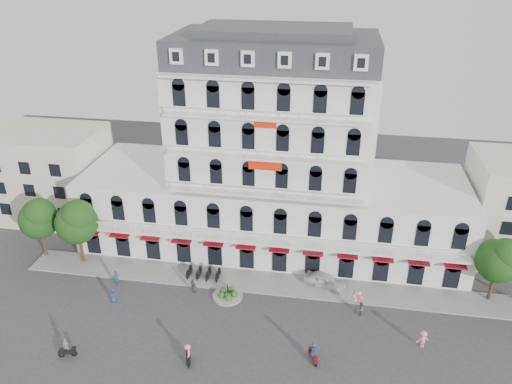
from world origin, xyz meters
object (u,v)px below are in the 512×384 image
object	(u,v)px
rider_west	(67,349)
balloon_vendor	(359,304)
rider_east	(313,352)
rider_center	(188,354)
parked_car	(325,280)

from	to	relation	value
rider_west	balloon_vendor	xyz separation A→B (m)	(25.94, 10.12, 0.38)
rider_east	rider_center	distance (m)	11.07
parked_car	balloon_vendor	distance (m)	5.41
parked_car	rider_east	world-z (taller)	rider_east
balloon_vendor	rider_west	bearing A→B (deg)	-158.69
parked_car	rider_west	size ratio (longest dim) A/B	2.26
rider_center	balloon_vendor	distance (m)	17.50
parked_car	rider_west	distance (m)	26.49
parked_car	rider_center	size ratio (longest dim) A/B	2.23
rider_east	balloon_vendor	world-z (taller)	balloon_vendor
rider_west	rider_east	distance (m)	22.07
parked_car	balloon_vendor	bearing A→B (deg)	-121.32
parked_car	rider_west	xyz separation A→B (m)	(-22.38, -14.17, 0.10)
rider_center	rider_east	bearing A→B (deg)	83.15
rider_center	balloon_vendor	bearing A→B (deg)	104.08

